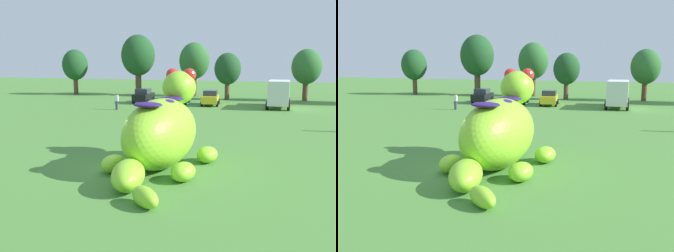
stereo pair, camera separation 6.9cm
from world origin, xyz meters
The scene contains 12 objects.
ground_plane centered at (0.00, 0.00, 0.00)m, with size 160.00×160.00×0.00m, color #4C8438.
giant_inflatable_creature centered at (1.03, 0.71, 1.68)m, with size 4.67×8.97×4.59m.
car_black centered at (-10.50, 26.08, 0.86)m, with size 2.26×4.25×1.72m.
car_blue centered at (-6.14, 26.82, 0.86)m, with size 2.28×4.26×1.72m.
car_yellow centered at (-2.32, 26.24, 0.86)m, with size 2.35×4.29×1.72m.
box_truck centered at (5.15, 26.45, 1.60)m, with size 2.40×6.43×2.95m.
tree_far_left centered at (-24.70, 33.54, 4.38)m, with size 3.78×3.78×6.70m.
tree_left centered at (-15.41, 35.87, 5.76)m, with size 4.96×4.96×8.80m.
tree_mid_left centered at (-7.03, 36.56, 4.97)m, with size 4.28×4.28×7.60m.
tree_centre_left centered at (-1.67, 33.20, 3.96)m, with size 3.41×3.41×6.05m.
tree_centre centered at (7.95, 34.93, 4.25)m, with size 3.66×3.66×6.49m.
spectator_mid_field centered at (-10.64, 19.20, 0.85)m, with size 0.38×0.26×1.71m.
Camera 1 is at (6.88, -15.29, 4.93)m, focal length 39.80 mm.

